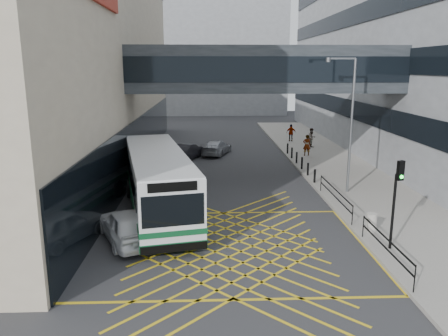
{
  "coord_description": "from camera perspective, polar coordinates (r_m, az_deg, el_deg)",
  "views": [
    {
      "loc": [
        -0.82,
        -17.79,
        7.66
      ],
      "look_at": [
        0.0,
        4.0,
        2.6
      ],
      "focal_mm": 35.0,
      "sensor_mm": 36.0,
      "label": 1
    }
  ],
  "objects": [
    {
      "name": "pedestrian_b",
      "position": [
        42.32,
        11.38,
        3.86
      ],
      "size": [
        1.03,
        0.85,
        1.84
      ],
      "primitive_type": "imported",
      "rotation": [
        0.0,
        0.0,
        0.43
      ],
      "color": "gray",
      "rests_on": "pavement"
    },
    {
      "name": "pedestrian_a",
      "position": [
        38.38,
        10.76,
        2.95
      ],
      "size": [
        0.74,
        0.53,
        1.82
      ],
      "primitive_type": "imported",
      "rotation": [
        0.0,
        0.0,
        3.12
      ],
      "color": "gray",
      "rests_on": "pavement"
    },
    {
      "name": "bollards",
      "position": [
        34.27,
        9.8,
        1.0
      ],
      "size": [
        0.14,
        10.14,
        0.9
      ],
      "color": "black",
      "rests_on": "pavement"
    },
    {
      "name": "car_silver",
      "position": [
        39.03,
        -0.98,
        2.77
      ],
      "size": [
        3.17,
        4.79,
        1.38
      ],
      "primitive_type": "imported",
      "rotation": [
        0.0,
        0.0,
        2.82
      ],
      "color": "#979AA0",
      "rests_on": "ground"
    },
    {
      "name": "ground",
      "position": [
        19.38,
        0.45,
        -10.21
      ],
      "size": [
        120.0,
        120.0,
        0.0
      ],
      "primitive_type": "plane",
      "color": "#333335"
    },
    {
      "name": "litter_bin",
      "position": [
        21.71,
        18.71,
        -6.7
      ],
      "size": [
        0.48,
        0.48,
        0.83
      ],
      "primitive_type": "cylinder",
      "color": "#ADA89E",
      "rests_on": "pavement"
    },
    {
      "name": "box_junction",
      "position": [
        19.38,
        0.45,
        -10.2
      ],
      "size": [
        12.0,
        9.0,
        0.01
      ],
      "color": "gold",
      "rests_on": "ground"
    },
    {
      "name": "pedestrian_c",
      "position": [
        45.58,
        8.76,
        4.56
      ],
      "size": [
        1.09,
        0.62,
        1.75
      ],
      "primitive_type": "imported",
      "rotation": [
        0.0,
        0.0,
        3.02
      ],
      "color": "gray",
      "rests_on": "pavement"
    },
    {
      "name": "pavement",
      "position": [
        35.06,
        14.17,
        0.18
      ],
      "size": [
        6.0,
        54.0,
        0.16
      ],
      "primitive_type": "cube",
      "color": "gray",
      "rests_on": "ground"
    },
    {
      "name": "bus",
      "position": [
        23.34,
        -8.68,
        -1.6
      ],
      "size": [
        5.24,
        12.35,
        3.38
      ],
      "rotation": [
        0.0,
        0.0,
        0.21
      ],
      "color": "white",
      "rests_on": "ground"
    },
    {
      "name": "traffic_light",
      "position": [
        19.21,
        21.62,
        -2.96
      ],
      "size": [
        0.3,
        0.46,
        3.84
      ],
      "rotation": [
        0.0,
        0.0,
        0.28
      ],
      "color": "black",
      "rests_on": "pavement"
    },
    {
      "name": "kerb_railings",
      "position": [
        21.85,
        16.65,
        -5.58
      ],
      "size": [
        0.05,
        12.54,
        1.0
      ],
      "color": "black",
      "rests_on": "pavement"
    },
    {
      "name": "car_white",
      "position": [
        20.11,
        -12.67,
        -7.28
      ],
      "size": [
        3.87,
        5.27,
        1.55
      ],
      "primitive_type": "imported",
      "rotation": [
        0.0,
        0.0,
        3.58
      ],
      "color": "white",
      "rests_on": "ground"
    },
    {
      "name": "skybridge",
      "position": [
        30.03,
        5.28,
        12.71
      ],
      "size": [
        20.0,
        4.1,
        3.0
      ],
      "color": "#2E3338",
      "rests_on": "ground"
    },
    {
      "name": "street_lamp",
      "position": [
        27.09,
        15.99,
        6.36
      ],
      "size": [
        1.82,
        0.28,
        8.02
      ],
      "rotation": [
        0.0,
        0.0,
        0.01
      ],
      "color": "slate",
      "rests_on": "pavement"
    },
    {
      "name": "building_far",
      "position": [
        77.81,
        -3.12,
        14.04
      ],
      "size": [
        28.0,
        16.0,
        18.0
      ],
      "primitive_type": "cube",
      "color": "gray",
      "rests_on": "ground"
    },
    {
      "name": "car_dark",
      "position": [
        37.11,
        -4.85,
        2.17
      ],
      "size": [
        3.07,
        4.64,
        1.35
      ],
      "primitive_type": "imported",
      "rotation": [
        0.0,
        0.0,
        2.79
      ],
      "color": "black",
      "rests_on": "ground"
    }
  ]
}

